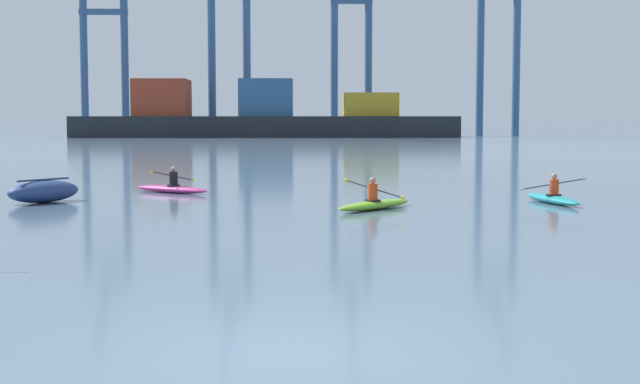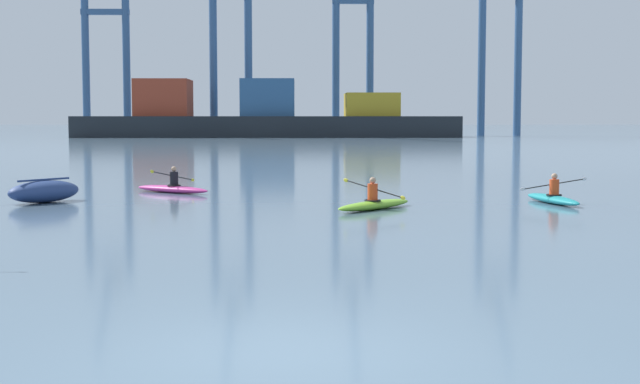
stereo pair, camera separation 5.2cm
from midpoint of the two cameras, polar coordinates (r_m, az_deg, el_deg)
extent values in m
plane|color=slate|center=(10.40, -2.49, -10.07)|extent=(800.00, 800.00, 0.00)
cube|color=#1E2328|center=(131.16, -3.47, 4.20)|extent=(55.50, 11.27, 3.04)
cube|color=#993823|center=(132.62, -10.12, 5.96)|extent=(7.77, 7.89, 5.37)
cube|color=#2D5684|center=(131.19, -3.48, 6.05)|extent=(7.77, 7.89, 5.40)
cube|color=#B29323|center=(131.52, 3.22, 5.61)|extent=(7.77, 7.89, 3.39)
cylinder|color=#335684|center=(148.78, -14.91, 8.00)|extent=(1.20, 1.20, 23.20)
cylinder|color=#335684|center=(147.42, -12.42, 8.08)|extent=(1.20, 1.20, 23.20)
cube|color=#335684|center=(148.78, -13.73, 11.16)|extent=(7.71, 0.90, 0.90)
cylinder|color=#335684|center=(139.49, -6.98, 9.02)|extent=(1.20, 1.20, 26.45)
cylinder|color=#335684|center=(139.08, -4.73, 9.05)|extent=(1.20, 1.20, 26.45)
cylinder|color=#335684|center=(146.16, 0.91, 8.68)|extent=(1.20, 1.20, 25.56)
cylinder|color=#335684|center=(146.49, 3.11, 8.67)|extent=(1.20, 1.20, 25.56)
cube|color=#335684|center=(147.19, 2.03, 12.15)|extent=(6.77, 0.90, 0.90)
cylinder|color=#335684|center=(144.12, 10.23, 8.74)|extent=(1.20, 1.20, 25.92)
cylinder|color=#335684|center=(145.39, 12.48, 8.66)|extent=(1.20, 1.20, 25.92)
ellipsoid|color=navy|center=(29.55, -17.35, 0.03)|extent=(2.43, 2.75, 0.70)
cube|color=navy|center=(29.52, -17.37, 0.76)|extent=(1.21, 1.61, 0.06)
ellipsoid|color=#C13384|center=(32.42, -9.54, 0.18)|extent=(3.10, 2.49, 0.26)
torus|color=black|center=(32.34, -9.42, 0.42)|extent=(0.68, 0.68, 0.05)
cylinder|color=black|center=(32.33, -9.42, 0.85)|extent=(0.30, 0.30, 0.50)
sphere|color=tan|center=(32.31, -9.43, 1.46)|extent=(0.19, 0.19, 0.19)
cylinder|color=black|center=(32.36, -9.49, 1.03)|extent=(1.24, 1.69, 0.45)
ellipsoid|color=yellow|center=(31.61, -10.79, 1.30)|extent=(0.15, 0.18, 0.14)
ellipsoid|color=yellow|center=(33.11, -8.24, 0.77)|extent=(0.15, 0.18, 0.14)
ellipsoid|color=teal|center=(28.94, 14.62, -0.44)|extent=(1.19, 3.45, 0.26)
torus|color=black|center=(28.84, 14.72, -0.18)|extent=(0.57, 0.57, 0.05)
cylinder|color=#DB471E|center=(28.82, 14.73, 0.29)|extent=(0.30, 0.30, 0.50)
sphere|color=tan|center=(28.80, 14.74, 0.99)|extent=(0.19, 0.19, 0.19)
cylinder|color=black|center=(28.86, 14.69, 0.50)|extent=(2.06, 0.40, 0.33)
ellipsoid|color=silver|center=(28.43, 12.80, 0.17)|extent=(0.20, 0.07, 0.13)
ellipsoid|color=silver|center=(29.32, 16.52, 0.81)|extent=(0.20, 0.07, 0.13)
ellipsoid|color=#7ABC2D|center=(26.15, 3.46, -0.83)|extent=(2.67, 2.97, 0.26)
torus|color=black|center=(26.06, 3.33, -0.54)|extent=(0.69, 0.69, 0.05)
cylinder|color=#DB471E|center=(26.04, 3.33, -0.02)|extent=(0.30, 0.30, 0.50)
sphere|color=tan|center=(26.01, 3.34, 0.75)|extent=(0.19, 0.19, 0.19)
cylinder|color=black|center=(26.07, 3.40, 0.21)|extent=(1.59, 1.37, 0.45)
ellipsoid|color=yellow|center=(26.67, 1.61, 0.76)|extent=(0.18, 0.16, 0.14)
ellipsoid|color=yellow|center=(25.50, 5.27, -0.37)|extent=(0.18, 0.16, 0.14)
camera|label=1|loc=(0.03, -90.06, 0.00)|focal=49.88mm
camera|label=2|loc=(0.03, 89.94, 0.00)|focal=49.88mm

